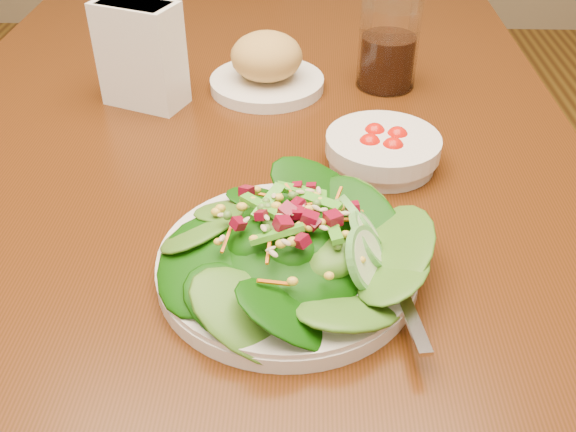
{
  "coord_description": "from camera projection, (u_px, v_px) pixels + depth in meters",
  "views": [
    {
      "loc": [
        0.09,
        -0.71,
        1.17
      ],
      "look_at": [
        0.07,
        -0.22,
        0.8
      ],
      "focal_mm": 40.0,
      "sensor_mm": 36.0,
      "label": 1
    }
  ],
  "objects": [
    {
      "name": "dining_table",
      "position": [
        241.0,
        212.0,
        0.88
      ],
      "size": [
        0.9,
        1.4,
        0.75
      ],
      "color": "#471F0C",
      "rests_on": "ground_plane"
    },
    {
      "name": "napkin_holder",
      "position": [
        141.0,
        52.0,
        0.88
      ],
      "size": [
        0.13,
        0.1,
        0.14
      ],
      "rotation": [
        0.0,
        0.0,
        -0.38
      ],
      "color": "white",
      "rests_on": "dining_table"
    },
    {
      "name": "chair_far",
      "position": [
        228.0,
        43.0,
        1.89
      ],
      "size": [
        0.47,
        0.47,
        0.86
      ],
      "rotation": [
        0.0,
        0.0,
        2.94
      ],
      "color": "#472A15",
      "rests_on": "ground_plane"
    },
    {
      "name": "tomato_bowl",
      "position": [
        382.0,
        150.0,
        0.78
      ],
      "size": [
        0.14,
        0.14,
        0.05
      ],
      "color": "silver",
      "rests_on": "dining_table"
    },
    {
      "name": "bread_plate",
      "position": [
        267.0,
        67.0,
        0.94
      ],
      "size": [
        0.17,
        0.17,
        0.09
      ],
      "color": "silver",
      "rests_on": "dining_table"
    },
    {
      "name": "salad_plate",
      "position": [
        297.0,
        252.0,
        0.61
      ],
      "size": [
        0.26,
        0.25,
        0.07
      ],
      "rotation": [
        0.0,
        0.0,
        0.2
      ],
      "color": "silver",
      "rests_on": "dining_table"
    },
    {
      "name": "drinking_glass",
      "position": [
        389.0,
        43.0,
        0.94
      ],
      "size": [
        0.09,
        0.09,
        0.15
      ],
      "color": "silver",
      "rests_on": "dining_table"
    }
  ]
}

